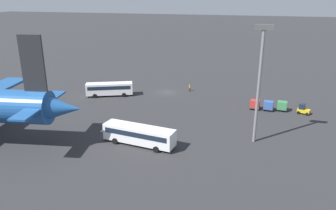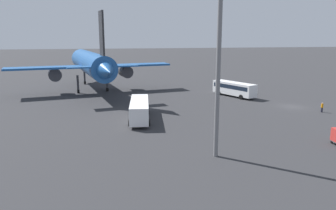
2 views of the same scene
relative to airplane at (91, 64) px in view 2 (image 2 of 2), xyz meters
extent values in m
plane|color=#2D2D30|center=(-25.97, -37.59, -6.77)|extent=(600.00, 600.00, 0.00)
cylinder|color=#1E5193|center=(0.47, 0.08, 0.11)|extent=(36.07, 11.11, 5.29)
cone|color=#1E5193|center=(19.37, 3.25, 0.11)|extent=(6.57, 5.92, 5.02)
cone|color=#1E5193|center=(-18.69, -3.13, 0.11)|extent=(7.57, 5.83, 4.76)
cube|color=#1E5193|center=(-3.08, 10.49, -0.55)|extent=(7.29, 16.95, 0.44)
cube|color=#1E5193|center=(0.51, -10.92, -0.55)|extent=(7.29, 16.95, 0.44)
cube|color=#262628|center=(-15.36, -2.58, 6.98)|extent=(3.58, 0.95, 8.46)
cube|color=#1E5193|center=(-15.71, -2.63, 0.64)|extent=(4.74, 13.97, 0.28)
cylinder|color=#38383D|center=(-1.62, 8.23, -2.23)|extent=(4.70, 3.58, 2.91)
cylinder|color=#38383D|center=(1.16, -8.31, -2.23)|extent=(4.70, 3.58, 2.91)
cylinder|color=#38383D|center=(12.79, 2.14, -4.65)|extent=(0.50, 0.50, 4.23)
cylinder|color=black|center=(12.79, 2.14, -6.32)|extent=(0.97, 0.64, 0.90)
cylinder|color=#38383D|center=(-1.85, 3.17, -4.65)|extent=(0.50, 0.50, 4.23)
cylinder|color=black|center=(-1.85, 3.17, -6.32)|extent=(0.97, 0.64, 0.90)
cylinder|color=#38383D|center=(-0.72, -3.61, -4.65)|extent=(0.50, 0.50, 4.23)
cylinder|color=black|center=(-0.72, -3.61, -6.32)|extent=(0.97, 0.64, 0.90)
cube|color=white|center=(-13.50, -31.08, -4.96)|extent=(11.15, 6.73, 2.71)
cube|color=#192333|center=(-13.50, -31.08, -4.49)|extent=(10.36, 6.43, 0.87)
cylinder|color=black|center=(-10.91, -28.48, -6.27)|extent=(1.04, 0.67, 1.00)
cylinder|color=black|center=(-9.83, -31.04, -6.27)|extent=(1.04, 0.67, 1.00)
cylinder|color=black|center=(-17.18, -31.13, -6.27)|extent=(1.04, 0.67, 1.00)
cylinder|color=black|center=(-16.10, -33.69, -6.27)|extent=(1.04, 0.67, 1.00)
cube|color=white|center=(-29.78, -7.85, -4.98)|extent=(12.40, 4.50, 2.67)
cube|color=#192333|center=(-29.78, -7.85, -4.52)|extent=(11.45, 4.40, 0.85)
cylinder|color=black|center=(-25.85, -6.91, -6.27)|extent=(1.03, 0.44, 1.00)
cylinder|color=black|center=(-26.26, -9.83, -6.27)|extent=(1.03, 0.44, 1.00)
cylinder|color=black|center=(-33.29, -5.86, -6.27)|extent=(1.03, 0.44, 1.00)
cylinder|color=black|center=(-33.70, -8.78, -6.27)|extent=(1.03, 0.44, 1.00)
cylinder|color=#1E1E2D|center=(-31.33, -40.11, -6.34)|extent=(0.32, 0.32, 0.85)
cylinder|color=orange|center=(-31.33, -40.11, -5.59)|extent=(0.38, 0.38, 0.65)
sphere|color=tan|center=(-31.33, -40.11, -5.15)|extent=(0.24, 0.24, 0.24)
cylinder|color=black|center=(-46.73, -30.01, -6.59)|extent=(0.37, 0.16, 0.36)
cylinder|color=slate|center=(-47.89, -14.14, 2.43)|extent=(0.50, 0.50, 18.39)
camera|label=1|loc=(-47.56, 37.88, 16.93)|focal=35.00mm
camera|label=2|loc=(-80.87, -1.58, 6.53)|focal=35.00mm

